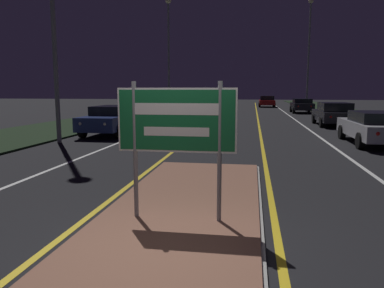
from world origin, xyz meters
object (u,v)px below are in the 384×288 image
at_px(streetlight_left_far, 169,39).
at_px(car_approaching_1, 160,108).
at_px(car_receding_1, 334,114).
at_px(car_receding_0, 375,127).
at_px(car_receding_2, 302,105).
at_px(car_approaching_0, 112,119).
at_px(streetlight_right_far, 309,44).
at_px(car_approaching_2, 182,103).
at_px(car_receding_3, 267,101).
at_px(highway_sign, 176,126).

height_order(streetlight_left_far, car_approaching_1, streetlight_left_far).
distance_m(streetlight_left_far, car_receding_1, 17.96).
relative_size(car_receding_0, car_receding_2, 1.15).
xyz_separation_m(car_receding_1, car_approaching_0, (-11.48, -6.38, 0.01)).
bearing_deg(streetlight_right_far, car_approaching_2, -174.83).
xyz_separation_m(car_receding_0, car_receding_3, (-3.02, 32.38, 0.04)).
xyz_separation_m(streetlight_right_far, car_approaching_2, (-12.43, -1.12, -5.79)).
height_order(highway_sign, car_approaching_0, highway_sign).
height_order(streetlight_right_far, car_approaching_2, streetlight_right_far).
bearing_deg(car_approaching_0, streetlight_right_far, 61.17).
relative_size(car_receding_2, car_receding_3, 0.98).
distance_m(car_approaching_1, car_approaching_2, 10.25).
bearing_deg(car_receding_1, car_receding_0, -90.33).
relative_size(streetlight_left_far, car_receding_2, 2.55).
bearing_deg(car_approaching_2, car_receding_2, -7.53).
bearing_deg(highway_sign, car_receding_2, 79.47).
bearing_deg(streetlight_right_far, streetlight_left_far, -162.51).
relative_size(highway_sign, streetlight_left_far, 0.21).
distance_m(highway_sign, streetlight_right_far, 34.21).
distance_m(car_receding_1, car_approaching_0, 13.13).
bearing_deg(car_approaching_1, streetlight_left_far, 97.07).
xyz_separation_m(streetlight_left_far, car_receding_0, (12.58, -19.11, -6.10)).
bearing_deg(streetlight_left_far, car_receding_3, 54.25).
height_order(streetlight_left_far, car_receding_2, streetlight_left_far).
height_order(car_receding_3, car_approaching_1, car_approaching_1).
relative_size(car_receding_0, car_receding_3, 1.12).
height_order(highway_sign, streetlight_left_far, streetlight_left_far).
bearing_deg(car_receding_3, car_approaching_0, -105.23).
relative_size(streetlight_left_far, car_approaching_0, 2.36).
bearing_deg(car_approaching_2, highway_sign, -79.47).
height_order(car_receding_0, car_approaching_0, car_approaching_0).
xyz_separation_m(highway_sign, car_receding_3, (2.89, 42.37, -0.85)).
distance_m(car_receding_2, car_approaching_2, 11.75).
distance_m(streetlight_right_far, car_receding_0, 23.97).
xyz_separation_m(car_receding_1, car_approaching_2, (-11.93, 14.25, 0.03)).
bearing_deg(car_receding_2, highway_sign, -100.53).
xyz_separation_m(highway_sign, car_approaching_1, (-5.76, 21.86, -0.83)).
distance_m(car_receding_0, car_approaching_0, 11.53).
bearing_deg(car_receding_2, streetlight_right_far, 73.74).
bearing_deg(car_approaching_2, car_receding_1, -50.07).
bearing_deg(car_approaching_1, car_receding_2, 37.26).
relative_size(car_receding_0, car_receding_1, 1.04).
xyz_separation_m(highway_sign, car_receding_2, (5.68, 30.56, -0.86)).
relative_size(car_receding_1, car_receding_3, 1.08).
bearing_deg(highway_sign, car_receding_0, 59.36).
bearing_deg(car_approaching_1, car_receding_0, -45.47).
bearing_deg(car_approaching_2, car_receding_0, -61.76).
bearing_deg(streetlight_right_far, car_approaching_0, -118.83).
relative_size(car_receding_1, car_approaching_2, 0.99).
height_order(highway_sign, streetlight_right_far, streetlight_right_far).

